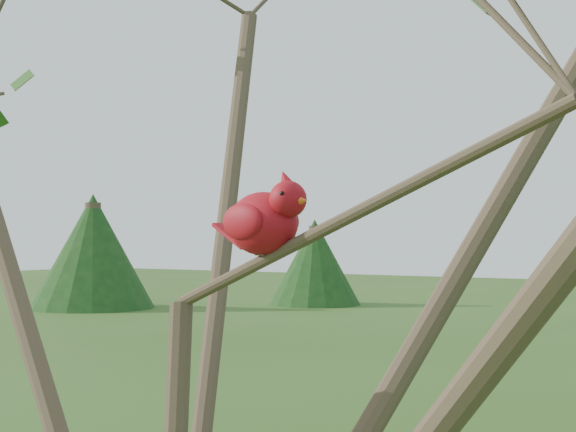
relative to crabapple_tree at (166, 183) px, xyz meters
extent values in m
ellipsoid|color=#AA0E12|center=(0.08, 0.11, -0.05)|extent=(0.13, 0.11, 0.09)
sphere|color=#AA0E12|center=(0.13, 0.10, -0.02)|extent=(0.06, 0.06, 0.05)
cone|color=#AA0E12|center=(0.13, 0.10, 0.00)|extent=(0.04, 0.04, 0.04)
cone|color=#D85914|center=(0.16, 0.09, -0.02)|extent=(0.03, 0.02, 0.02)
ellipsoid|color=black|center=(0.15, 0.10, -0.02)|extent=(0.02, 0.03, 0.02)
cube|color=#AA0E12|center=(0.02, 0.13, -0.07)|extent=(0.07, 0.04, 0.04)
ellipsoid|color=#AA0E12|center=(0.09, 0.15, -0.05)|extent=(0.08, 0.04, 0.05)
ellipsoid|color=#AA0E12|center=(0.07, 0.08, -0.05)|extent=(0.08, 0.04, 0.05)
cylinder|color=#3C2D20|center=(-12.66, 21.43, -0.95)|extent=(0.35, 0.35, 2.33)
cone|color=#143512|center=(-12.66, 21.43, -0.86)|extent=(2.72, 2.72, 2.53)
cylinder|color=#3C2D20|center=(-17.27, 16.98, -0.63)|extent=(0.45, 0.45, 2.97)
cone|color=#143512|center=(-17.27, 16.98, -0.51)|extent=(3.47, 3.47, 3.22)
camera|label=1|loc=(0.78, -0.90, -0.07)|focal=55.00mm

